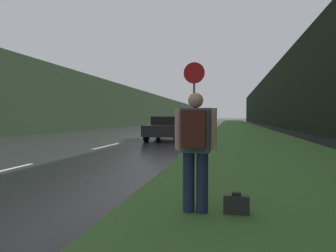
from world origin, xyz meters
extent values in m
cube|color=#386028|center=(7.03, 40.00, 0.01)|extent=(6.00, 240.00, 0.02)
cube|color=silver|center=(0.00, 13.08, 0.00)|extent=(0.12, 3.00, 0.01)
cube|color=silver|center=(0.00, 20.08, 0.00)|extent=(0.12, 3.00, 0.01)
cube|color=silver|center=(0.00, 27.08, 0.00)|extent=(0.12, 3.00, 0.01)
cube|color=silver|center=(0.00, 34.08, 0.00)|extent=(0.12, 3.00, 0.01)
cube|color=black|center=(-10.03, 50.00, 2.96)|extent=(2.00, 140.00, 5.92)
cube|color=black|center=(13.03, 50.00, 4.40)|extent=(2.00, 140.00, 8.79)
cylinder|color=slate|center=(4.61, 9.09, 1.21)|extent=(0.07, 0.07, 2.41)
cylinder|color=#B71414|center=(4.61, 9.09, 2.74)|extent=(0.66, 0.02, 0.66)
cylinder|color=#1E2847|center=(5.13, 4.04, 0.44)|extent=(0.17, 0.17, 0.87)
cylinder|color=#1E2847|center=(5.32, 4.04, 0.44)|extent=(0.17, 0.17, 0.87)
cube|color=#4C5666|center=(5.23, 4.04, 1.19)|extent=(0.40, 0.23, 0.63)
sphere|color=tan|center=(5.23, 4.04, 1.61)|extent=(0.22, 0.22, 0.22)
cylinder|color=tan|center=(4.98, 4.05, 1.21)|extent=(0.10, 0.10, 0.59)
cylinder|color=tan|center=(5.48, 4.04, 1.21)|extent=(0.10, 0.10, 0.59)
cube|color=#471E19|center=(5.23, 3.84, 1.22)|extent=(0.32, 0.18, 0.50)
cube|color=#232326|center=(5.80, 4.08, 0.14)|extent=(0.36, 0.14, 0.28)
cube|color=black|center=(5.80, 4.08, 0.30)|extent=(0.13, 0.10, 0.04)
cube|color=black|center=(2.02, 17.20, 0.62)|extent=(1.78, 4.55, 0.61)
cube|color=black|center=(2.02, 17.43, 1.16)|extent=(1.51, 2.05, 0.48)
cylinder|color=black|center=(2.86, 15.79, 0.35)|extent=(0.20, 0.70, 0.70)
cylinder|color=black|center=(1.17, 15.79, 0.35)|extent=(0.20, 0.70, 0.70)
cylinder|color=black|center=(2.86, 18.61, 0.35)|extent=(0.20, 0.70, 0.70)
cylinder|color=black|center=(1.17, 18.61, 0.35)|extent=(0.20, 0.70, 0.70)
cube|color=#6E684F|center=(-2.02, 95.22, 1.64)|extent=(2.23, 2.59, 2.47)
cube|color=tan|center=(-2.02, 91.23, 2.05)|extent=(2.35, 5.38, 3.29)
cylinder|color=black|center=(-3.13, 94.96, 0.45)|extent=(0.28, 0.90, 0.90)
cylinder|color=black|center=(-0.90, 94.96, 0.45)|extent=(0.28, 0.90, 0.90)
cylinder|color=black|center=(-3.13, 89.89, 0.45)|extent=(0.28, 0.90, 0.90)
cylinder|color=black|center=(-0.90, 89.89, 0.45)|extent=(0.28, 0.90, 0.90)
camera|label=1|loc=(5.70, -0.18, 1.38)|focal=32.00mm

